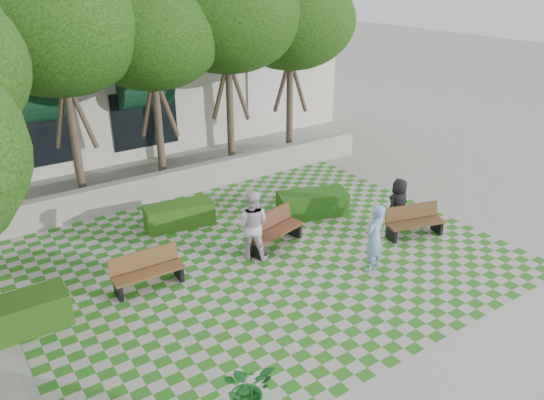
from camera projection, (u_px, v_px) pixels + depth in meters
ground at (289, 277)px, 13.07m from camera, size 90.00×90.00×0.00m
lawn at (267, 260)px, 13.82m from camera, size 12.00×12.00×0.00m
sidewalk_south at (443, 393)px, 9.52m from camera, size 16.00×2.00×0.01m
retaining_wall at (180, 182)px, 17.56m from camera, size 15.00×0.36×0.90m
bench_east at (414, 222)px, 14.91m from camera, size 1.76×0.98×0.88m
bench_mid at (273, 230)px, 14.34m from camera, size 1.90×1.03×0.95m
bench_west at (147, 271)px, 12.52m from camera, size 1.70×0.61×0.89m
hedge_midright at (312, 204)px, 16.17m from camera, size 2.26×1.51×0.74m
hedge_midleft at (179, 215)px, 15.49m from camera, size 2.08×1.12×0.69m
hedge_west at (15, 317)px, 10.97m from camera, size 2.15×0.88×0.75m
person_blue at (374, 238)px, 13.04m from camera, size 0.73×0.57×1.78m
person_dark at (398, 204)px, 15.13m from camera, size 0.77×0.51×1.55m
person_white at (252, 225)px, 13.58m from camera, size 1.16×1.15×1.89m
tree_row at (109, 39)px, 14.48m from camera, size 17.70×13.40×7.41m
building at (118, 77)px, 23.13m from camera, size 18.00×8.92×5.15m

